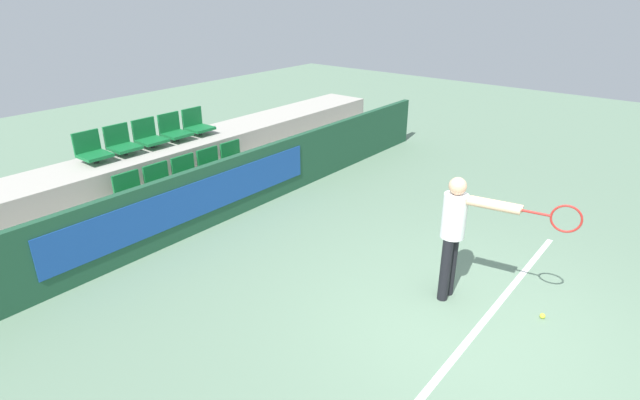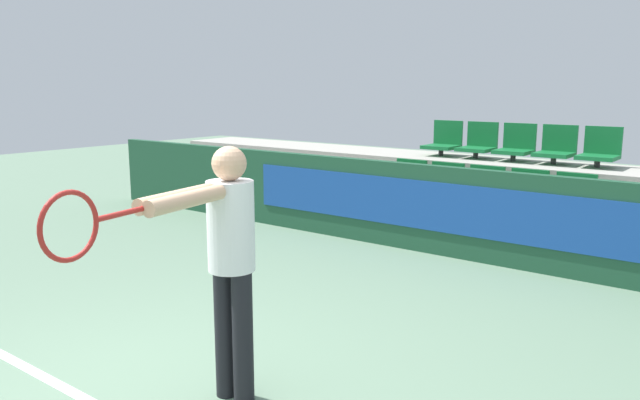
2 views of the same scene
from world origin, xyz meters
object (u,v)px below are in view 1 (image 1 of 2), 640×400
object	(u,v)px
stadium_chair_3	(213,166)
stadium_chair_9	(197,124)
stadium_chair_8	(174,130)
stadium_chair_6	(122,143)
tennis_player	(459,228)
stadium_chair_0	(132,193)
stadium_chair_7	(149,136)
stadium_chair_1	(162,183)
tennis_ball	(542,316)
stadium_chair_5	(92,150)
stadium_chair_2	(188,174)
stadium_chair_4	(235,158)

from	to	relation	value
stadium_chair_3	stadium_chair_9	world-z (taller)	stadium_chair_9
stadium_chair_8	stadium_chair_9	distance (m)	0.54
stadium_chair_6	tennis_player	xyz separation A→B (m)	(0.92, -5.80, -0.16)
stadium_chair_9	tennis_player	size ratio (longest dim) A/B	0.31
stadium_chair_0	stadium_chair_7	size ratio (longest dim) A/B	1.00
stadium_chair_9	tennis_player	xyz separation A→B (m)	(-0.70, -5.80, -0.16)
stadium_chair_1	tennis_ball	distance (m)	5.94
stadium_chair_0	stadium_chair_7	bearing A→B (deg)	44.68
stadium_chair_5	stadium_chair_7	xyz separation A→B (m)	(1.08, 0.00, 0.00)
stadium_chair_5	stadium_chair_9	xyz separation A→B (m)	(2.15, 0.00, 0.00)
stadium_chair_2	stadium_chair_5	distance (m)	1.59
stadium_chair_0	stadium_chair_9	xyz separation A→B (m)	(2.15, 1.06, 0.48)
stadium_chair_7	tennis_ball	distance (m)	6.97
stadium_chair_3	stadium_chair_8	world-z (taller)	stadium_chair_8
stadium_chair_2	stadium_chair_4	bearing A→B (deg)	0.00
stadium_chair_6	stadium_chair_7	world-z (taller)	same
stadium_chair_1	stadium_chair_6	size ratio (longest dim) A/B	1.00
stadium_chair_6	stadium_chair_9	world-z (taller)	same
stadium_chair_0	stadium_chair_9	world-z (taller)	stadium_chair_9
stadium_chair_1	tennis_player	bearing A→B (deg)	-79.06
stadium_chair_2	stadium_chair_3	size ratio (longest dim) A/B	1.00
stadium_chair_6	stadium_chair_7	bearing A→B (deg)	0.00
stadium_chair_7	stadium_chair_8	xyz separation A→B (m)	(0.54, 0.00, 0.00)
stadium_chair_8	stadium_chair_5	bearing A→B (deg)	180.00
stadium_chair_4	stadium_chair_7	xyz separation A→B (m)	(-1.08, 1.06, 0.48)
stadium_chair_0	tennis_ball	distance (m)	6.07
stadium_chair_1	stadium_chair_3	world-z (taller)	same
stadium_chair_5	tennis_ball	size ratio (longest dim) A/B	7.62
stadium_chair_1	stadium_chair_8	bearing A→B (deg)	44.68
stadium_chair_3	stadium_chair_5	distance (m)	1.99
stadium_chair_1	stadium_chair_9	distance (m)	1.99
stadium_chair_7	tennis_player	xyz separation A→B (m)	(0.38, -5.80, -0.16)
stadium_chair_5	stadium_chair_7	bearing A→B (deg)	0.00
stadium_chair_0	stadium_chair_9	bearing A→B (deg)	26.31
stadium_chair_3	stadium_chair_5	bearing A→B (deg)	146.60
stadium_chair_3	stadium_chair_6	xyz separation A→B (m)	(-1.08, 1.06, 0.48)
stadium_chair_3	stadium_chair_4	bearing A→B (deg)	0.00
stadium_chair_2	stadium_chair_3	world-z (taller)	same
stadium_chair_1	stadium_chair_3	size ratio (longest dim) A/B	1.00
tennis_player	tennis_ball	distance (m)	1.44
stadium_chair_7	tennis_player	size ratio (longest dim) A/B	0.31
tennis_player	stadium_chair_7	bearing A→B (deg)	84.13
stadium_chair_0	stadium_chair_4	size ratio (longest dim) A/B	1.00
stadium_chair_6	tennis_ball	world-z (taller)	stadium_chair_6
stadium_chair_0	stadium_chair_3	world-z (taller)	same
stadium_chair_5	tennis_ball	world-z (taller)	stadium_chair_5
stadium_chair_1	stadium_chair_6	distance (m)	1.17
stadium_chair_0	stadium_chair_6	size ratio (longest dim) A/B	1.00
stadium_chair_0	stadium_chair_1	bearing A→B (deg)	0.00
stadium_chair_1	stadium_chair_9	world-z (taller)	stadium_chair_9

